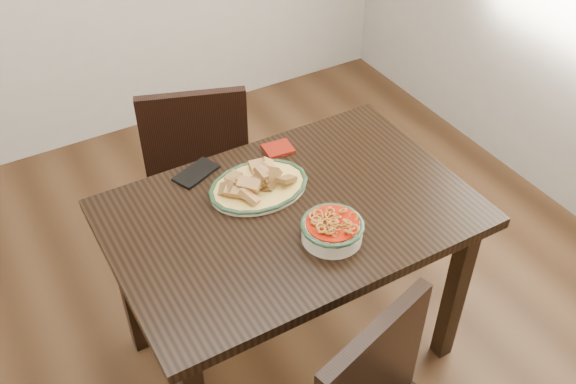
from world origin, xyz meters
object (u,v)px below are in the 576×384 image
dining_table (291,231)px  noodle_bowl (332,228)px  fish_plate (258,179)px  smartphone (196,173)px  chair_far (197,159)px

dining_table → noodle_bowl: 0.23m
dining_table → noodle_bowl: size_ratio=5.92×
fish_plate → smartphone: (-0.15, 0.18, -0.04)m
fish_plate → chair_far: bearing=90.1°
dining_table → smartphone: 0.40m
fish_plate → noodle_bowl: 0.34m
chair_far → smartphone: bearing=88.3°
chair_far → noodle_bowl: (0.09, -0.90, 0.29)m
noodle_bowl → dining_table: bearing=103.1°
smartphone → noodle_bowl: bearing=-87.5°
chair_far → smartphone: chair_far is taller
noodle_bowl → smartphone: size_ratio=1.25×
chair_far → fish_plate: (0.00, -0.57, 0.30)m
dining_table → chair_far: chair_far is taller
chair_far → smartphone: size_ratio=5.55×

